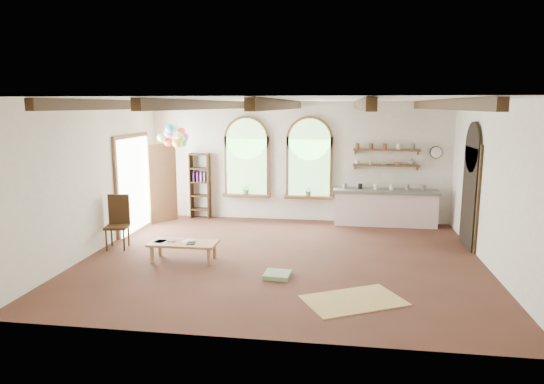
% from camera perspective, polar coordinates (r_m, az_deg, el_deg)
% --- Properties ---
extents(floor, '(8.00, 8.00, 0.00)m').
position_cam_1_polar(floor, '(10.00, 1.20, -7.83)').
color(floor, '#522C22').
rests_on(floor, ground).
extents(ceiling_beams, '(6.20, 6.80, 0.18)m').
position_cam_1_polar(ceiling_beams, '(9.51, 1.27, 10.23)').
color(ceiling_beams, '#352111').
rests_on(ceiling_beams, ceiling).
extents(window_left, '(1.30, 0.28, 2.20)m').
position_cam_1_polar(window_left, '(13.20, -2.98, 3.81)').
color(window_left, brown).
rests_on(window_left, floor).
extents(window_right, '(1.30, 0.28, 2.20)m').
position_cam_1_polar(window_right, '(12.98, 4.42, 3.68)').
color(window_right, brown).
rests_on(window_right, floor).
extents(left_doorway, '(0.10, 1.90, 2.50)m').
position_cam_1_polar(left_doorway, '(12.50, -15.98, 0.84)').
color(left_doorway, brown).
rests_on(left_doorway, floor).
extents(right_doorway, '(0.10, 1.30, 2.40)m').
position_cam_1_polar(right_doorway, '(11.46, 22.21, -0.59)').
color(right_doorway, black).
rests_on(right_doorway, floor).
extents(kitchen_counter, '(2.68, 0.62, 0.94)m').
position_cam_1_polar(kitchen_counter, '(12.96, 13.14, -1.75)').
color(kitchen_counter, beige).
rests_on(kitchen_counter, floor).
extents(wall_shelf_lower, '(1.70, 0.24, 0.04)m').
position_cam_1_polar(wall_shelf_lower, '(12.96, 13.27, 3.07)').
color(wall_shelf_lower, brown).
rests_on(wall_shelf_lower, wall_back).
extents(wall_shelf_upper, '(1.70, 0.24, 0.04)m').
position_cam_1_polar(wall_shelf_upper, '(12.92, 13.34, 4.83)').
color(wall_shelf_upper, brown).
rests_on(wall_shelf_upper, wall_back).
extents(wall_clock, '(0.32, 0.04, 0.32)m').
position_cam_1_polar(wall_clock, '(13.16, 18.74, 4.44)').
color(wall_clock, black).
rests_on(wall_clock, wall_back).
extents(bookshelf, '(0.53, 0.32, 1.80)m').
position_cam_1_polar(bookshelf, '(13.51, -8.45, 0.72)').
color(bookshelf, '#352111').
rests_on(bookshelf, floor).
extents(coffee_table, '(1.35, 0.62, 0.38)m').
position_cam_1_polar(coffee_table, '(9.94, -10.38, -6.06)').
color(coffee_table, tan).
rests_on(coffee_table, floor).
extents(side_chair, '(0.53, 0.53, 1.17)m').
position_cam_1_polar(side_chair, '(11.15, -17.69, -4.63)').
color(side_chair, '#352111').
rests_on(side_chair, floor).
extents(floor_mat, '(1.80, 1.56, 0.02)m').
position_cam_1_polar(floor_mat, '(8.06, 9.58, -12.46)').
color(floor_mat, tan).
rests_on(floor_mat, floor).
extents(floor_cushion, '(0.50, 0.50, 0.08)m').
position_cam_1_polar(floor_cushion, '(8.96, 0.64, -9.72)').
color(floor_cushion, gray).
rests_on(floor_cushion, floor).
extents(water_jug_a, '(0.31, 0.31, 0.61)m').
position_cam_1_polar(water_jug_a, '(13.10, 16.63, -2.74)').
color(water_jug_a, '#5A84C2').
rests_on(water_jug_a, floor).
extents(water_jug_b, '(0.31, 0.31, 0.59)m').
position_cam_1_polar(water_jug_b, '(13.12, 17.46, -2.79)').
color(water_jug_b, '#5A84C2').
rests_on(water_jug_b, floor).
extents(balloon_cluster, '(0.74, 0.85, 1.15)m').
position_cam_1_polar(balloon_cluster, '(12.49, -11.37, 6.46)').
color(balloon_cluster, silver).
rests_on(balloon_cluster, floor).
extents(table_book, '(0.25, 0.30, 0.02)m').
position_cam_1_polar(table_book, '(10.07, -12.24, -5.59)').
color(table_book, olive).
rests_on(table_book, coffee_table).
extents(tablet, '(0.20, 0.26, 0.01)m').
position_cam_1_polar(tablet, '(9.80, -9.50, -5.96)').
color(tablet, black).
rests_on(tablet, coffee_table).
extents(potted_plant_left, '(0.27, 0.23, 0.30)m').
position_cam_1_polar(potted_plant_left, '(13.21, -3.04, 0.38)').
color(potted_plant_left, '#598C4C').
rests_on(potted_plant_left, window_left).
extents(potted_plant_right, '(0.27, 0.23, 0.30)m').
position_cam_1_polar(potted_plant_right, '(12.98, 4.34, 0.20)').
color(potted_plant_right, '#598C4C').
rests_on(potted_plant_right, window_right).
extents(shelf_cup_a, '(0.12, 0.10, 0.10)m').
position_cam_1_polar(shelf_cup_a, '(12.91, 9.96, 3.46)').
color(shelf_cup_a, white).
rests_on(shelf_cup_a, wall_shelf_lower).
extents(shelf_cup_b, '(0.10, 0.10, 0.09)m').
position_cam_1_polar(shelf_cup_b, '(12.93, 11.51, 3.41)').
color(shelf_cup_b, beige).
rests_on(shelf_cup_b, wall_shelf_lower).
extents(shelf_bowl_a, '(0.22, 0.22, 0.05)m').
position_cam_1_polar(shelf_bowl_a, '(12.95, 13.05, 3.28)').
color(shelf_bowl_a, beige).
rests_on(shelf_bowl_a, wall_shelf_lower).
extents(shelf_bowl_b, '(0.20, 0.20, 0.06)m').
position_cam_1_polar(shelf_bowl_b, '(12.99, 14.59, 3.25)').
color(shelf_bowl_b, '#8C664C').
rests_on(shelf_bowl_b, wall_shelf_lower).
extents(shelf_vase, '(0.18, 0.18, 0.19)m').
position_cam_1_polar(shelf_vase, '(13.02, 16.14, 3.48)').
color(shelf_vase, slate).
rests_on(shelf_vase, wall_shelf_lower).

